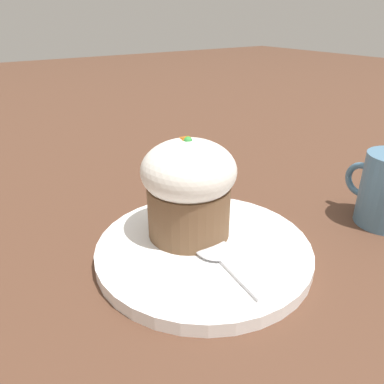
# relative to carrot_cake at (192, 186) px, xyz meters

# --- Properties ---
(ground_plane) EXTENTS (4.00, 4.00, 0.00)m
(ground_plane) POSITION_rel_carrot_cake_xyz_m (-0.03, 0.00, -0.07)
(ground_plane) COLOR #513323
(dessert_plate) EXTENTS (0.24, 0.24, 0.01)m
(dessert_plate) POSITION_rel_carrot_cake_xyz_m (-0.03, 0.00, -0.07)
(dessert_plate) COLOR white
(dessert_plate) RESTS_ON ground_plane
(carrot_cake) EXTENTS (0.10, 0.10, 0.12)m
(carrot_cake) POSITION_rel_carrot_cake_xyz_m (0.00, 0.00, 0.00)
(carrot_cake) COLOR brown
(carrot_cake) RESTS_ON dessert_plate
(spoon) EXTENTS (0.11, 0.04, 0.01)m
(spoon) POSITION_rel_carrot_cake_xyz_m (-0.05, 0.00, -0.05)
(spoon) COLOR silver
(spoon) RESTS_ON dessert_plate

